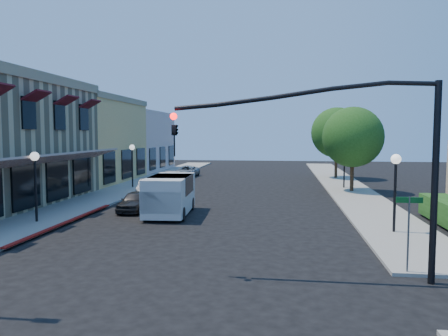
# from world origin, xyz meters

# --- Properties ---
(ground) EXTENTS (120.00, 120.00, 0.00)m
(ground) POSITION_xyz_m (0.00, 0.00, 0.00)
(ground) COLOR black
(ground) RESTS_ON ground
(sidewalk_left) EXTENTS (3.50, 50.00, 0.12)m
(sidewalk_left) POSITION_xyz_m (-8.75, 27.00, 0.06)
(sidewalk_left) COLOR gray
(sidewalk_left) RESTS_ON ground
(sidewalk_right) EXTENTS (3.50, 50.00, 0.12)m
(sidewalk_right) POSITION_xyz_m (8.75, 27.00, 0.06)
(sidewalk_right) COLOR gray
(sidewalk_right) RESTS_ON ground
(curb_red_strip) EXTENTS (0.25, 10.00, 0.06)m
(curb_red_strip) POSITION_xyz_m (-6.90, 8.00, 0.00)
(curb_red_strip) COLOR maroon
(curb_red_strip) RESTS_ON ground
(yellow_stucco_building) EXTENTS (10.00, 12.00, 7.60)m
(yellow_stucco_building) POSITION_xyz_m (-15.50, 26.00, 3.80)
(yellow_stucco_building) COLOR tan
(yellow_stucco_building) RESTS_ON ground
(pink_stucco_building) EXTENTS (10.00, 12.00, 7.00)m
(pink_stucco_building) POSITION_xyz_m (-15.50, 38.00, 3.50)
(pink_stucco_building) COLOR beige
(pink_stucco_building) RESTS_ON ground
(street_tree_a) EXTENTS (4.56, 4.56, 6.48)m
(street_tree_a) POSITION_xyz_m (8.80, 22.00, 4.19)
(street_tree_a) COLOR black
(street_tree_a) RESTS_ON ground
(street_tree_b) EXTENTS (4.94, 4.94, 7.02)m
(street_tree_b) POSITION_xyz_m (8.80, 32.00, 4.54)
(street_tree_b) COLOR black
(street_tree_b) RESTS_ON ground
(signal_mast_arm) EXTENTS (8.01, 0.39, 6.00)m
(signal_mast_arm) POSITION_xyz_m (5.86, 1.50, 4.09)
(signal_mast_arm) COLOR black
(signal_mast_arm) RESTS_ON ground
(street_name_sign) EXTENTS (0.80, 0.06, 2.50)m
(street_name_sign) POSITION_xyz_m (7.50, 2.20, 1.70)
(street_name_sign) COLOR #595B5E
(street_name_sign) RESTS_ON ground
(lamppost_left_near) EXTENTS (0.44, 0.44, 3.57)m
(lamppost_left_near) POSITION_xyz_m (-8.50, 8.00, 2.74)
(lamppost_left_near) COLOR black
(lamppost_left_near) RESTS_ON ground
(lamppost_left_far) EXTENTS (0.44, 0.44, 3.57)m
(lamppost_left_far) POSITION_xyz_m (-8.50, 22.00, 2.74)
(lamppost_left_far) COLOR black
(lamppost_left_far) RESTS_ON ground
(lamppost_right_near) EXTENTS (0.44, 0.44, 3.57)m
(lamppost_right_near) POSITION_xyz_m (8.50, 8.00, 2.74)
(lamppost_right_near) COLOR black
(lamppost_right_near) RESTS_ON ground
(lamppost_right_far) EXTENTS (0.44, 0.44, 3.57)m
(lamppost_right_far) POSITION_xyz_m (8.50, 24.00, 2.74)
(lamppost_right_far) COLOR black
(lamppost_right_far) RESTS_ON ground
(white_van) EXTENTS (2.38, 4.95, 2.14)m
(white_van) POSITION_xyz_m (-2.54, 11.12, 1.24)
(white_van) COLOR silver
(white_van) RESTS_ON ground
(parked_car_a) EXTENTS (1.39, 3.43, 1.17)m
(parked_car_a) POSITION_xyz_m (-4.80, 12.00, 0.58)
(parked_car_a) COLOR black
(parked_car_a) RESTS_ON ground
(parked_car_b) EXTENTS (1.64, 3.54, 1.13)m
(parked_car_b) POSITION_xyz_m (-6.20, 18.80, 0.56)
(parked_car_b) COLOR #B8BCBD
(parked_car_b) RESTS_ON ground
(parked_car_c) EXTENTS (1.94, 3.88, 1.08)m
(parked_car_c) POSITION_xyz_m (-6.20, 25.00, 0.54)
(parked_car_c) COLOR white
(parked_car_c) RESTS_ON ground
(parked_car_d) EXTENTS (2.10, 4.20, 1.14)m
(parked_car_d) POSITION_xyz_m (-6.20, 32.00, 0.57)
(parked_car_d) COLOR gray
(parked_car_d) RESTS_ON ground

